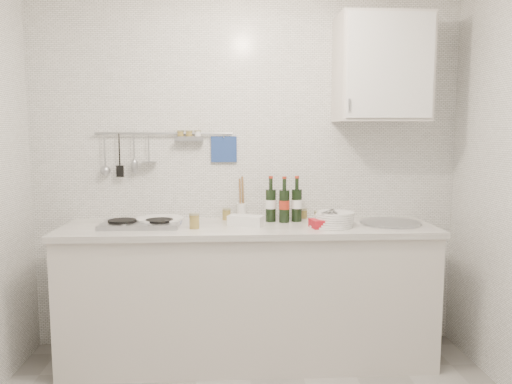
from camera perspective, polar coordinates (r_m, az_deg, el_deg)
back_wall at (r=3.54m, az=-1.08°, el=2.34°), size 3.00×0.02×2.50m
counter at (r=3.41m, az=-0.76°, el=-11.86°), size 2.44×0.64×0.96m
wall_rail at (r=3.53m, az=-10.82°, el=5.06°), size 0.98×0.09×0.34m
wall_cabinet at (r=3.53m, az=14.21°, el=13.50°), size 0.60×0.38×0.70m
plate_stack_hob at (r=3.39m, az=-11.10°, el=-3.26°), size 0.33×0.33×0.04m
plate_stack_sink at (r=3.28m, az=8.79°, el=-3.10°), size 0.30×0.29×0.10m
wine_bottles at (r=3.40m, az=3.21°, el=-0.83°), size 0.25×0.11×0.31m
butter_dish at (r=3.27m, az=-1.16°, el=-3.28°), size 0.25×0.18×0.07m
strawberry_punnet at (r=3.23m, az=7.45°, el=-3.59°), size 0.15×0.15×0.05m
utensil_crock at (r=3.52m, az=-1.67°, el=-1.94°), size 0.07×0.07×0.30m
jar_a at (r=3.49m, az=-3.40°, el=-2.52°), size 0.06×0.06×0.08m
jar_b at (r=3.57m, az=5.44°, el=-2.45°), size 0.06×0.06×0.07m
jar_c at (r=3.38m, az=7.23°, el=-2.87°), size 0.07×0.07×0.08m
jar_d at (r=3.19m, az=-7.07°, el=-3.29°), size 0.07×0.07×0.10m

